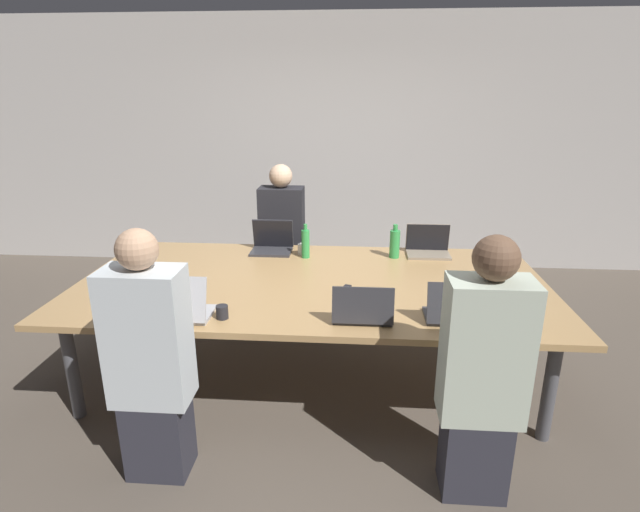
# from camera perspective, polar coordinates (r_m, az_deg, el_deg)

# --- Properties ---
(ground_plane) EXTENTS (24.00, 24.00, 0.00)m
(ground_plane) POSITION_cam_1_polar(r_m,az_deg,el_deg) (3.83, -0.85, -12.93)
(ground_plane) COLOR brown
(curtain_wall) EXTENTS (12.00, 0.06, 2.80)m
(curtain_wall) POSITION_cam_1_polar(r_m,az_deg,el_deg) (5.81, 1.36, 12.50)
(curtain_wall) COLOR #BCB7B2
(curtain_wall) RESTS_ON ground_plane
(conference_table) EXTENTS (3.26, 1.67, 0.72)m
(conference_table) POSITION_cam_1_polar(r_m,az_deg,el_deg) (3.53, -0.90, -3.52)
(conference_table) COLOR tan
(conference_table) RESTS_ON ground_plane
(laptop_far_midleft) EXTENTS (0.34, 0.25, 0.26)m
(laptop_far_midleft) POSITION_cam_1_polar(r_m,az_deg,el_deg) (4.15, -5.50, 1.56)
(laptop_far_midleft) COLOR #333338
(laptop_far_midleft) RESTS_ON conference_table
(person_far_midleft) EXTENTS (0.40, 0.24, 1.38)m
(person_far_midleft) POSITION_cam_1_polar(r_m,az_deg,el_deg) (4.62, -4.33, 1.66)
(person_far_midleft) COLOR #2D2D38
(person_far_midleft) RESTS_ON ground_plane
(cup_far_midleft) EXTENTS (0.08, 0.08, 0.09)m
(cup_far_midleft) POSITION_cam_1_polar(r_m,az_deg,el_deg) (4.06, -2.01, 0.79)
(cup_far_midleft) COLOR white
(cup_far_midleft) RESTS_ON conference_table
(bottle_far_midleft) EXTENTS (0.06, 0.06, 0.28)m
(bottle_far_midleft) POSITION_cam_1_polar(r_m,az_deg,el_deg) (3.96, -1.67, 1.47)
(bottle_far_midleft) COLOR green
(bottle_far_midleft) RESTS_ON conference_table
(laptop_near_right) EXTENTS (0.33, 0.25, 0.25)m
(laptop_near_right) POSITION_cam_1_polar(r_m,az_deg,el_deg) (2.98, 15.16, -6.01)
(laptop_near_right) COLOR #333338
(laptop_near_right) RESTS_ON conference_table
(person_near_right) EXTENTS (0.40, 0.24, 1.38)m
(person_near_right) POSITION_cam_1_polar(r_m,az_deg,el_deg) (2.61, 18.06, -12.95)
(person_near_right) COLOR #2D2D38
(person_near_right) RESTS_ON ground_plane
(bottle_near_right) EXTENTS (0.07, 0.07, 0.27)m
(bottle_near_right) POSITION_cam_1_polar(r_m,az_deg,el_deg) (3.16, 19.23, -4.04)
(bottle_near_right) COLOR #ADD1E0
(bottle_near_right) RESTS_ON conference_table
(laptop_near_left) EXTENTS (0.36, 0.27, 0.27)m
(laptop_near_left) POSITION_cam_1_polar(r_m,az_deg,el_deg) (3.02, -15.80, -5.57)
(laptop_near_left) COLOR #B7B7BC
(laptop_near_left) RESTS_ON conference_table
(person_near_left) EXTENTS (0.40, 0.24, 1.38)m
(person_near_left) POSITION_cam_1_polar(r_m,az_deg,el_deg) (2.75, -18.81, -11.43)
(person_near_left) COLOR #2D2D38
(person_near_left) RESTS_ON ground_plane
(cup_near_left) EXTENTS (0.07, 0.07, 0.08)m
(cup_near_left) POSITION_cam_1_polar(r_m,az_deg,el_deg) (2.98, -11.12, -6.31)
(cup_near_left) COLOR #232328
(cup_near_left) RESTS_ON conference_table
(laptop_far_right) EXTENTS (0.35, 0.24, 0.24)m
(laptop_far_right) POSITION_cam_1_polar(r_m,az_deg,el_deg) (4.15, 12.24, 1.13)
(laptop_far_right) COLOR gray
(laptop_far_right) RESTS_ON conference_table
(bottle_far_right) EXTENTS (0.08, 0.08, 0.27)m
(bottle_far_right) POSITION_cam_1_polar(r_m,az_deg,el_deg) (4.01, 8.53, 1.44)
(bottle_far_right) COLOR green
(bottle_far_right) RESTS_ON conference_table
(laptop_near_midright) EXTENTS (0.35, 0.23, 0.23)m
(laptop_near_midright) POSITION_cam_1_polar(r_m,az_deg,el_deg) (2.88, 4.90, -6.29)
(laptop_near_midright) COLOR #333338
(laptop_near_midright) RESTS_ON conference_table
(stapler) EXTENTS (0.09, 0.16, 0.05)m
(stapler) POSITION_cam_1_polar(r_m,az_deg,el_deg) (3.25, 2.79, -4.13)
(stapler) COLOR black
(stapler) RESTS_ON conference_table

